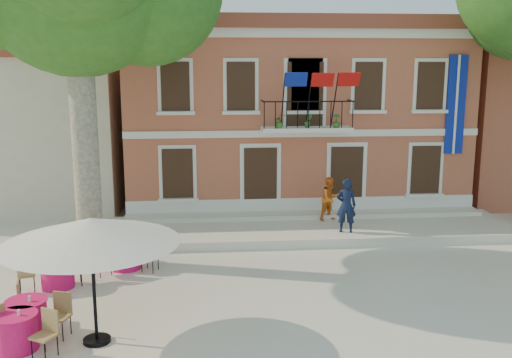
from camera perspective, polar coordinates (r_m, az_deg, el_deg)
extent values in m
plane|color=beige|center=(15.53, 1.03, -10.28)|extent=(90.00, 90.00, 0.00)
cube|color=#AC563E|center=(24.72, 3.30, 6.10)|extent=(13.00, 8.00, 7.00)
cube|color=brown|center=(24.68, 3.40, 14.80)|extent=(13.50, 8.50, 0.50)
cube|color=silver|center=(20.76, 4.99, 14.37)|extent=(13.30, 0.35, 0.35)
cube|color=silver|center=(20.35, 5.08, 4.98)|extent=(3.20, 0.90, 0.15)
cube|color=black|center=(19.87, 5.32, 7.72)|extent=(3.20, 0.04, 0.04)
cube|color=#0D2196|center=(22.30, 19.36, 7.00)|extent=(0.70, 0.05, 3.60)
cube|color=navy|center=(19.36, 2.89, 9.89)|extent=(0.76, 0.27, 0.47)
cube|color=#B50E0C|center=(19.50, 5.55, 9.86)|extent=(0.76, 0.29, 0.47)
cube|color=#B50E0C|center=(19.68, 8.16, 9.81)|extent=(0.76, 0.27, 0.47)
imported|color=#26591E|center=(19.87, 2.38, 5.78)|extent=(0.43, 0.37, 0.48)
imported|color=#26591E|center=(20.02, 5.24, 5.78)|extent=(0.26, 0.21, 0.48)
imported|color=#26591E|center=(20.22, 8.04, 5.77)|extent=(0.27, 0.27, 0.48)
cube|color=beige|center=(26.74, -22.34, 4.59)|extent=(9.00, 9.00, 6.00)
cube|color=brown|center=(26.61, -22.85, 11.44)|extent=(9.40, 9.40, 0.40)
cube|color=silver|center=(19.88, 5.48, -5.03)|extent=(14.00, 3.40, 0.30)
cylinder|color=#A59E84|center=(16.93, -16.70, 3.26)|extent=(0.74, 0.74, 6.97)
cylinder|color=black|center=(12.87, -15.61, -15.25)|extent=(0.57, 0.57, 0.08)
cylinder|color=black|center=(12.41, -15.90, -10.48)|extent=(0.07, 0.07, 2.38)
cone|color=silver|center=(12.02, -16.21, -4.99)|extent=(3.61, 3.61, 0.52)
imported|color=#101935|center=(18.95, 9.00, -2.64)|extent=(0.72, 0.53, 1.80)
imported|color=orange|center=(20.38, 7.43, -1.96)|extent=(0.94, 0.87, 1.56)
cylinder|color=#ED165D|center=(15.94, -19.23, -8.91)|extent=(0.84, 0.84, 0.75)
cylinder|color=#ED165D|center=(15.82, -19.32, -7.60)|extent=(0.90, 0.90, 0.02)
cube|color=tan|center=(15.90, -21.98, -8.77)|extent=(0.52, 0.52, 0.95)
cube|color=tan|center=(15.94, -16.54, -8.36)|extent=(0.52, 0.52, 0.95)
cylinder|color=#ED165D|center=(13.54, -21.92, -12.74)|extent=(0.84, 0.84, 0.75)
cylinder|color=#ED165D|center=(13.39, -22.05, -11.23)|extent=(0.90, 0.90, 0.02)
cube|color=tan|center=(13.13, -19.13, -12.83)|extent=(0.52, 0.52, 0.95)
cube|color=tan|center=(14.19, -21.82, -11.17)|extent=(0.51, 0.51, 0.95)
cylinder|color=#ED165D|center=(12.93, -22.85, -13.97)|extent=(0.84, 0.84, 0.75)
cylinder|color=#ED165D|center=(12.78, -22.99, -12.40)|extent=(0.90, 0.90, 0.02)
cube|color=tan|center=(12.39, -20.45, -14.41)|extent=(0.57, 0.57, 0.95)
cylinder|color=#ED165D|center=(16.81, -12.88, -7.51)|extent=(0.84, 0.84, 0.75)
cylinder|color=#ED165D|center=(16.69, -12.94, -6.26)|extent=(0.90, 0.90, 0.02)
cube|color=tan|center=(16.43, -15.15, -7.70)|extent=(0.59, 0.59, 0.95)
cube|color=tan|center=(16.44, -10.58, -7.48)|extent=(0.54, 0.54, 0.95)
cube|color=tan|center=(17.49, -12.95, -6.43)|extent=(0.48, 0.48, 0.95)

